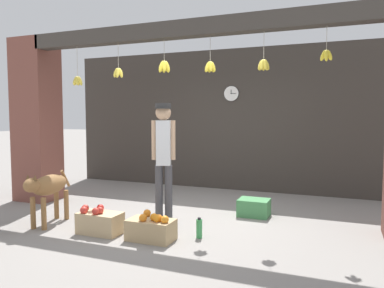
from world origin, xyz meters
name	(u,v)px	position (x,y,z in m)	size (l,w,h in m)	color
ground_plane	(182,220)	(0.00, 0.00, 0.00)	(60.00, 60.00, 0.00)	gray
shop_back_wall	(232,120)	(0.00, 2.62, 1.48)	(7.43, 0.12, 2.96)	#38332D
shop_pillar_left	(37,121)	(-3.07, 0.30, 1.48)	(0.70, 0.60, 2.96)	brown
storefront_awning	(185,32)	(-0.01, 0.12, 2.80)	(5.53, 0.26, 0.89)	#3D3833
dog	(48,187)	(-1.70, -0.92, 0.54)	(0.38, 1.03, 0.78)	olive
shopkeeper	(164,152)	(-0.19, -0.24, 1.04)	(0.33, 0.31, 1.75)	#424247
fruit_crate_oranges	(151,229)	(-0.01, -0.96, 0.15)	(0.59, 0.34, 0.35)	tan
fruit_crate_apples	(100,222)	(-0.78, -0.98, 0.16)	(0.57, 0.32, 0.37)	tan
produce_box_green	(254,208)	(0.94, 0.66, 0.13)	(0.47, 0.37, 0.27)	#42844C
water_bottle	(199,228)	(0.52, -0.65, 0.12)	(0.08, 0.08, 0.27)	#38934C
wall_clock	(231,94)	(0.01, 2.54, 2.03)	(0.33, 0.03, 0.33)	black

